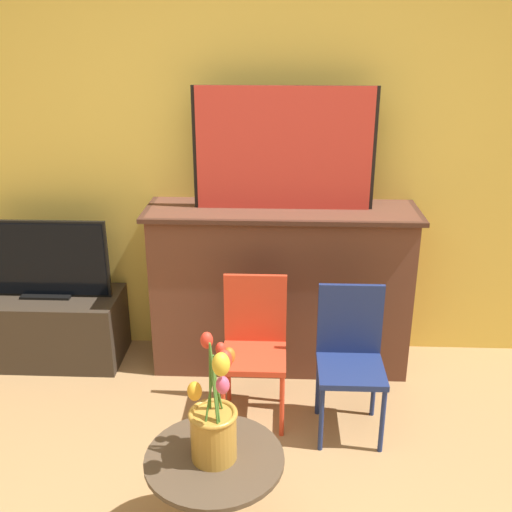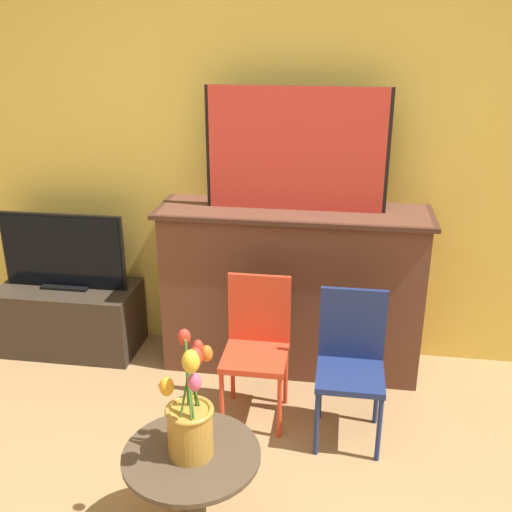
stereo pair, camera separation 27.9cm
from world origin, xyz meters
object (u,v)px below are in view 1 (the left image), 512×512
(chair_red, at_px, (255,340))
(chair_blue, at_px, (350,352))
(vase_tulips, at_px, (214,423))
(tv_monitor, at_px, (43,260))
(painting, at_px, (284,149))

(chair_red, bearing_deg, chair_blue, -11.81)
(chair_red, relative_size, vase_tulips, 1.49)
(tv_monitor, height_order, vase_tulips, vase_tulips)
(tv_monitor, bearing_deg, vase_tulips, -50.93)
(chair_blue, distance_m, vase_tulips, 1.04)
(painting, bearing_deg, chair_red, -104.79)
(painting, bearing_deg, tv_monitor, -178.94)
(tv_monitor, xyz_separation_m, vase_tulips, (1.16, -1.43, -0.04))
(chair_red, distance_m, vase_tulips, 0.97)
(painting, distance_m, tv_monitor, 1.55)
(tv_monitor, xyz_separation_m, chair_blue, (1.74, -0.59, -0.22))
(tv_monitor, bearing_deg, chair_blue, -18.71)
(chair_blue, bearing_deg, chair_red, 168.19)
(painting, xyz_separation_m, chair_red, (-0.14, -0.52, -0.89))
(vase_tulips, bearing_deg, painting, 80.72)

